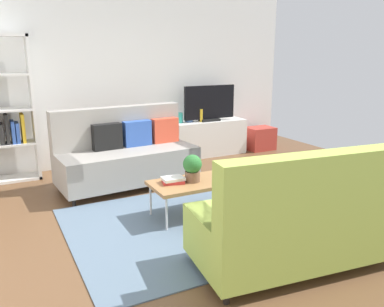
{
  "coord_description": "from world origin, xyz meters",
  "views": [
    {
      "loc": [
        -1.97,
        -3.73,
        1.84
      ],
      "look_at": [
        0.16,
        0.41,
        0.65
      ],
      "focal_mm": 36.85,
      "sensor_mm": 36.0,
      "label": 1
    }
  ],
  "objects": [
    {
      "name": "wall_far",
      "position": [
        0.0,
        2.8,
        1.45
      ],
      "size": [
        6.4,
        0.12,
        2.9
      ],
      "primitive_type": "cube",
      "color": "white",
      "rests_on": "ground_plane"
    },
    {
      "name": "coffee_table",
      "position": [
        0.06,
        0.06,
        0.39
      ],
      "size": [
        1.1,
        0.56,
        0.42
      ],
      "color": "#9E7042",
      "rests_on": "ground_plane"
    },
    {
      "name": "tv",
      "position": [
        1.55,
        2.44,
        0.95
      ],
      "size": [
        1.0,
        0.2,
        0.64
      ],
      "color": "black",
      "rests_on": "tv_console"
    },
    {
      "name": "potted_plant",
      "position": [
        -0.02,
        0.07,
        0.59
      ],
      "size": [
        0.22,
        0.22,
        0.31
      ],
      "color": "brown",
      "rests_on": "coffee_table"
    },
    {
      "name": "ground_plane",
      "position": [
        0.0,
        0.0,
        0.0
      ],
      "size": [
        7.68,
        7.68,
        0.0
      ],
      "primitive_type": "plane",
      "color": "brown"
    },
    {
      "name": "storage_trunk",
      "position": [
        2.65,
        2.36,
        0.22
      ],
      "size": [
        0.52,
        0.4,
        0.44
      ],
      "primitive_type": "cube",
      "color": "#B2382D",
      "rests_on": "ground_plane"
    },
    {
      "name": "vase_1",
      "position": [
        1.17,
        2.51,
        0.71
      ],
      "size": [
        0.14,
        0.14,
        0.14
      ],
      "primitive_type": "cylinder",
      "color": "#4C72B2",
      "rests_on": "tv_console"
    },
    {
      "name": "couch_green",
      "position": [
        0.33,
        -1.36,
        0.44
      ],
      "size": [
        1.98,
        1.05,
        1.1
      ],
      "rotation": [
        0.0,
        0.0,
        -0.12
      ],
      "color": "#A3BC4C",
      "rests_on": "ground_plane"
    },
    {
      "name": "vase_0",
      "position": [
        0.97,
        2.51,
        0.73
      ],
      "size": [
        0.14,
        0.14,
        0.18
      ],
      "primitive_type": "cylinder",
      "color": "#33B29E",
      "rests_on": "tv_console"
    },
    {
      "name": "table_book_1",
      "position": [
        -0.23,
        0.12,
        0.47
      ],
      "size": [
        0.25,
        0.19,
        0.03
      ],
      "primitive_type": "cube",
      "rotation": [
        0.0,
        0.0,
        -0.05
      ],
      "color": "silver",
      "rests_on": "table_book_0"
    },
    {
      "name": "tv_console",
      "position": [
        1.55,
        2.46,
        0.32
      ],
      "size": [
        1.4,
        0.44,
        0.64
      ],
      "primitive_type": "cube",
      "color": "silver",
      "rests_on": "ground_plane"
    },
    {
      "name": "area_rug",
      "position": [
        0.01,
        -0.14,
        0.01
      ],
      "size": [
        2.9,
        2.2,
        0.01
      ],
      "primitive_type": "cube",
      "color": "slate",
      "rests_on": "ground_plane"
    },
    {
      "name": "couch_beige",
      "position": [
        -0.34,
        1.49,
        0.45
      ],
      "size": [
        1.96,
        0.98,
        1.1
      ],
      "rotation": [
        0.0,
        0.0,
        3.22
      ],
      "color": "gray",
      "rests_on": "ground_plane"
    },
    {
      "name": "bottle_0",
      "position": [
        1.37,
        2.42,
        0.76
      ],
      "size": [
        0.05,
        0.05,
        0.23
      ],
      "primitive_type": "cylinder",
      "color": "gold",
      "rests_on": "tv_console"
    },
    {
      "name": "table_book_0",
      "position": [
        -0.23,
        0.12,
        0.44
      ],
      "size": [
        0.28,
        0.24,
        0.03
      ],
      "primitive_type": "cube",
      "rotation": [
        0.0,
        0.0,
        -0.26
      ],
      "color": "red",
      "rests_on": "coffee_table"
    }
  ]
}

